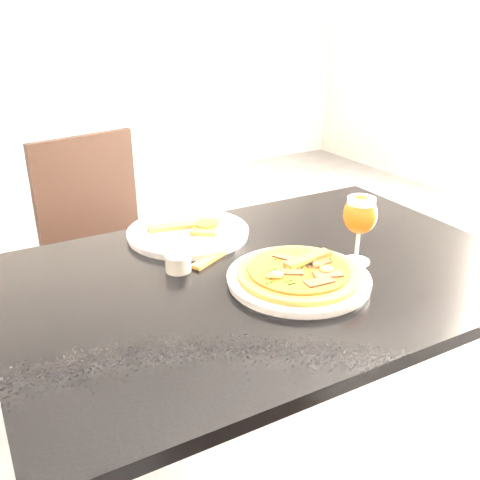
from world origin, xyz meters
TOP-DOWN VIEW (x-y plane):
  - ground at (0.00, 0.00)m, footprint 6.00×6.00m
  - dining_table at (-0.24, -0.21)m, footprint 1.22×0.83m
  - chair_far at (-0.38, 0.65)m, footprint 0.48×0.48m
  - plate_main at (-0.22, -0.29)m, footprint 0.34×0.34m
  - pizza at (-0.22, -0.30)m, footprint 0.27×0.27m
  - plate_second at (-0.31, 0.07)m, footprint 0.36×0.36m
  - crust_scraps at (-0.29, 0.07)m, footprint 0.20×0.14m
  - loose_crust at (-0.34, -0.10)m, footprint 0.11×0.07m
  - sauce_cup at (-0.42, -0.11)m, footprint 0.06×0.06m
  - beer_glass at (-0.04, -0.28)m, footprint 0.08×0.08m

SIDE VIEW (x-z plane):
  - ground at x=0.00m, z-range 0.00..0.00m
  - chair_far at x=-0.38m, z-range 0.05..0.94m
  - dining_table at x=-0.24m, z-range 0.28..1.03m
  - loose_crust at x=-0.34m, z-range 0.75..0.76m
  - plate_main at x=-0.22m, z-range 0.75..0.77m
  - plate_second at x=-0.31m, z-range 0.75..0.77m
  - sauce_cup at x=-0.42m, z-range 0.75..0.79m
  - crust_scraps at x=-0.29m, z-range 0.77..0.78m
  - pizza at x=-0.22m, z-range 0.76..0.79m
  - beer_glass at x=-0.04m, z-range 0.79..0.95m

